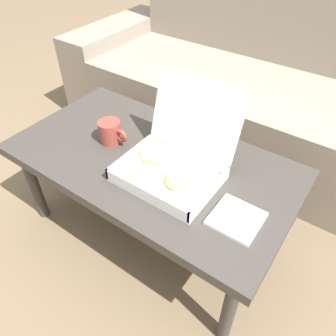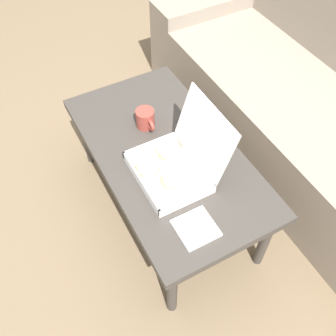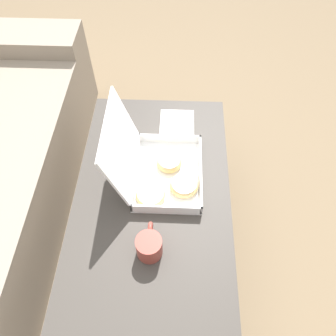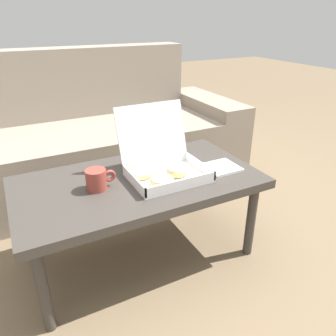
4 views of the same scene
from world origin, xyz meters
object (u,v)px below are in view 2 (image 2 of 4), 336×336
at_px(couch, 315,107).
at_px(pastry_box, 173,161).
at_px(coffee_mug, 146,119).
at_px(coffee_table, 166,158).

distance_m(couch, pastry_box, 0.94).
relative_size(pastry_box, coffee_mug, 2.61).
bearing_deg(couch, coffee_table, -90.00).
bearing_deg(coffee_mug, coffee_table, 2.17).
bearing_deg(couch, coffee_mug, -101.69).
bearing_deg(coffee_table, couch, 90.00).
bearing_deg(pastry_box, coffee_mug, 176.93).
height_order(pastry_box, coffee_mug, pastry_box).
xyz_separation_m(couch, pastry_box, (0.10, -0.91, 0.18)).
xyz_separation_m(couch, coffee_table, (0.00, -0.89, 0.09)).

